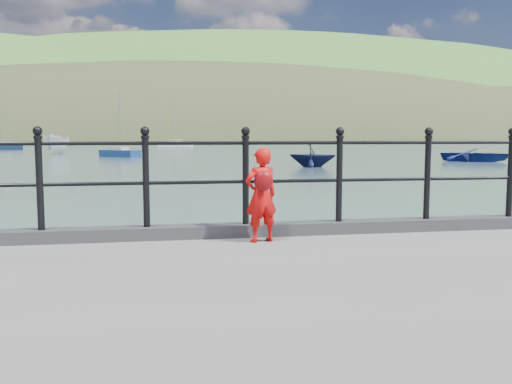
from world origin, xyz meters
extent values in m
plane|color=#2D4251|center=(0.00, 0.00, 0.00)|extent=(600.00, 600.00, 0.00)
cube|color=#28282B|center=(0.00, -0.15, 1.07)|extent=(60.00, 0.30, 0.15)
cylinder|color=black|center=(0.00, -0.15, 1.67)|extent=(18.00, 0.04, 0.04)
cylinder|color=black|center=(0.00, -0.15, 2.15)|extent=(18.00, 0.04, 0.04)
cylinder|color=black|center=(-1.80, -0.15, 1.67)|extent=(0.08, 0.08, 1.05)
sphere|color=black|center=(-1.80, -0.15, 2.29)|extent=(0.11, 0.11, 0.11)
cylinder|color=black|center=(-0.60, -0.15, 1.67)|extent=(0.08, 0.08, 1.05)
sphere|color=black|center=(-0.60, -0.15, 2.29)|extent=(0.11, 0.11, 0.11)
cylinder|color=black|center=(0.60, -0.15, 1.67)|extent=(0.08, 0.08, 1.05)
sphere|color=black|center=(0.60, -0.15, 2.29)|extent=(0.11, 0.11, 0.11)
cylinder|color=black|center=(1.80, -0.15, 1.67)|extent=(0.08, 0.08, 1.05)
sphere|color=black|center=(1.80, -0.15, 2.29)|extent=(0.11, 0.11, 0.11)
cylinder|color=black|center=(3.00, -0.15, 1.67)|extent=(0.08, 0.08, 1.05)
sphere|color=black|center=(3.00, -0.15, 2.29)|extent=(0.11, 0.11, 0.11)
cylinder|color=black|center=(4.20, -0.15, 1.67)|extent=(0.08, 0.08, 1.05)
ellipsoid|color=#333A21|center=(20.00, 195.00, -15.40)|extent=(400.00, 100.00, 88.00)
ellipsoid|color=#387026|center=(60.00, 255.00, -27.30)|extent=(600.00, 180.00, 156.00)
cube|color=silver|center=(-35.00, 181.00, 3.00)|extent=(9.00, 6.00, 6.00)
cube|color=#4C4744|center=(-35.00, 181.00, 7.00)|extent=(9.50, 6.50, 2.00)
cube|color=silver|center=(-12.00, 181.00, 3.00)|extent=(9.00, 6.00, 6.00)
cube|color=#4C4744|center=(-12.00, 181.00, 7.00)|extent=(9.50, 6.50, 2.00)
cube|color=silver|center=(18.00, 181.00, 3.00)|extent=(9.00, 6.00, 6.00)
cube|color=#4C4744|center=(18.00, 181.00, 7.00)|extent=(9.50, 6.50, 2.00)
cube|color=silver|center=(45.00, 181.00, 3.00)|extent=(9.00, 6.00, 6.00)
cube|color=#4C4744|center=(45.00, 181.00, 7.00)|extent=(9.50, 6.50, 2.00)
imported|color=red|center=(0.72, -0.54, 1.55)|extent=(0.46, 0.37, 1.10)
ellipsoid|color=red|center=(0.72, -0.67, 1.72)|extent=(0.22, 0.11, 0.23)
imported|color=navy|center=(25.65, 34.84, 0.57)|extent=(6.70, 6.58, 1.14)
imported|color=silver|center=(-11.86, 57.83, 1.14)|extent=(2.75, 6.09, 2.28)
imported|color=black|center=(10.04, 29.80, 0.84)|extent=(4.10, 3.92, 1.68)
cube|color=silver|center=(2.56, 100.46, 0.25)|extent=(6.92, 3.97, 0.90)
cube|color=beige|center=(2.56, 100.46, 0.75)|extent=(2.64, 2.05, 0.50)
cylinder|color=#A5A5A8|center=(2.56, 100.46, 5.12)|extent=(0.10, 0.10, 8.84)
cylinder|color=#A5A5A8|center=(2.56, 100.46, 1.30)|extent=(2.85, 1.00, 0.06)
cube|color=navy|center=(-4.42, 49.54, 0.25)|extent=(4.34, 4.27, 0.90)
cube|color=beige|center=(-4.42, 49.54, 0.75)|extent=(1.88, 1.86, 0.50)
cylinder|color=#A5A5A8|center=(-4.42, 49.54, 3.70)|extent=(0.10, 0.10, 5.99)
cylinder|color=#A5A5A8|center=(-4.42, 49.54, 1.30)|extent=(1.53, 1.49, 0.06)
cube|color=black|center=(-22.80, 78.02, 0.25)|extent=(5.05, 2.57, 0.90)
cube|color=beige|center=(-22.80, 78.02, 0.75)|extent=(1.89, 1.41, 0.50)
cylinder|color=#A5A5A8|center=(-22.80, 78.02, 3.78)|extent=(0.10, 0.10, 6.15)
cylinder|color=#A5A5A8|center=(-22.80, 78.02, 1.30)|extent=(2.13, 0.56, 0.06)
camera|label=1|loc=(-0.43, -6.69, 2.25)|focal=38.00mm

